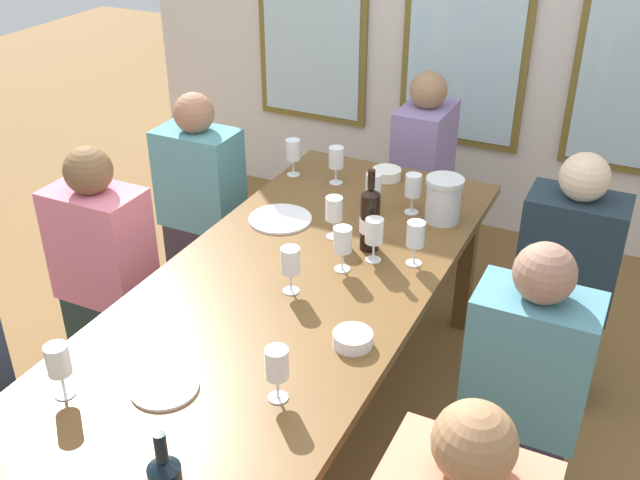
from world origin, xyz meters
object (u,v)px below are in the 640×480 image
object	(u,v)px
wine_glass_9	(413,187)
seated_person_0	(202,208)
wine_glass_4	(293,152)
wine_bottle_0	(370,219)
wine_glass_10	(373,186)
seated_person_1	(564,286)
white_plate_0	(280,219)
tasting_bowl_0	(443,190)
tasting_bowl_1	(353,339)
wine_glass_7	(58,362)
seated_person_3	(523,400)
white_plate_1	(164,387)
wine_glass_8	(374,233)
seated_person_6	(422,180)
wine_glass_6	(333,210)
dining_table	(287,303)
tasting_bowl_2	(387,174)
wine_glass_1	(277,365)
wine_glass_11	(290,262)
wine_glass_5	(336,159)
seated_person_2	(106,279)
wine_glass_2	(416,236)
wine_glass_3	(343,242)
metal_pitcher	(444,199)

from	to	relation	value
wine_glass_9	seated_person_0	xyz separation A→B (m)	(-1.07, -0.01, -0.33)
wine_glass_4	wine_bottle_0	bearing A→B (deg)	-39.53
wine_glass_10	seated_person_1	xyz separation A→B (m)	(0.81, 0.11, -0.34)
white_plate_0	tasting_bowl_0	size ratio (longest dim) A/B	1.87
tasting_bowl_1	wine_glass_7	bearing A→B (deg)	-138.63
white_plate_0	seated_person_3	xyz separation A→B (m)	(1.12, -0.41, -0.22)
white_plate_1	wine_bottle_0	distance (m)	1.05
tasting_bowl_0	wine_glass_8	world-z (taller)	wine_glass_8
wine_glass_4	seated_person_6	size ratio (longest dim) A/B	0.16
wine_bottle_0	wine_glass_6	xyz separation A→B (m)	(-0.16, 0.02, -0.01)
dining_table	seated_person_3	size ratio (longest dim) A/B	2.09
wine_bottle_0	wine_glass_7	distance (m)	1.25
tasting_bowl_2	wine_glass_7	size ratio (longest dim) A/B	0.76
wine_glass_1	seated_person_6	size ratio (longest dim) A/B	0.16
seated_person_1	wine_glass_8	bearing A→B (deg)	-143.72
tasting_bowl_1	seated_person_0	distance (m)	1.54
wine_glass_10	seated_person_0	world-z (taller)	seated_person_0
tasting_bowl_1	seated_person_0	bearing A→B (deg)	142.28
tasting_bowl_1	wine_glass_11	size ratio (longest dim) A/B	0.73
wine_glass_1	wine_glass_10	size ratio (longest dim) A/B	1.00
wine_glass_11	wine_glass_4	bearing A→B (deg)	117.11
wine_glass_1	wine_glass_5	distance (m)	1.46
wine_glass_6	wine_glass_11	size ratio (longest dim) A/B	1.00
wine_glass_1	wine_glass_5	bearing A→B (deg)	108.23
wine_glass_8	tasting_bowl_2	bearing A→B (deg)	107.48
tasting_bowl_0	seated_person_3	size ratio (longest dim) A/B	0.13
wine_glass_4	white_plate_1	bearing A→B (deg)	-76.59
tasting_bowl_2	wine_glass_7	distance (m)	1.82
dining_table	wine_glass_9	size ratio (longest dim) A/B	13.34
dining_table	tasting_bowl_2	size ratio (longest dim) A/B	17.50
white_plate_0	tasting_bowl_0	bearing A→B (deg)	44.86
wine_bottle_0	wine_glass_9	xyz separation A→B (m)	(0.05, 0.36, -0.01)
wine_bottle_0	white_plate_1	bearing A→B (deg)	-102.39
wine_glass_5	wine_glass_1	bearing A→B (deg)	-71.77
wine_bottle_0	seated_person_2	bearing A→B (deg)	-160.36
wine_glass_2	seated_person_0	xyz separation A→B (m)	(-1.21, 0.38, -0.33)
dining_table	tasting_bowl_1	bearing A→B (deg)	-30.61
tasting_bowl_0	seated_person_1	size ratio (longest dim) A/B	0.13
tasting_bowl_1	wine_glass_3	size ratio (longest dim) A/B	0.73
metal_pitcher	seated_person_0	xyz separation A→B (m)	(-1.20, 0.00, -0.31)
wine_bottle_0	wine_glass_9	world-z (taller)	wine_bottle_0
white_plate_0	wine_glass_5	bearing A→B (deg)	82.38
tasting_bowl_0	metal_pitcher	bearing A→B (deg)	-73.72
dining_table	metal_pitcher	size ratio (longest dim) A/B	12.22
white_plate_1	seated_person_1	bearing A→B (deg)	56.90
wine_glass_4	wine_glass_9	size ratio (longest dim) A/B	1.00
tasting_bowl_0	wine_glass_11	xyz separation A→B (m)	(-0.24, -0.98, 0.10)
metal_pitcher	seated_person_0	world-z (taller)	seated_person_0
white_plate_0	wine_bottle_0	size ratio (longest dim) A/B	0.79
white_plate_0	seated_person_0	xyz separation A→B (m)	(-0.60, 0.29, -0.22)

